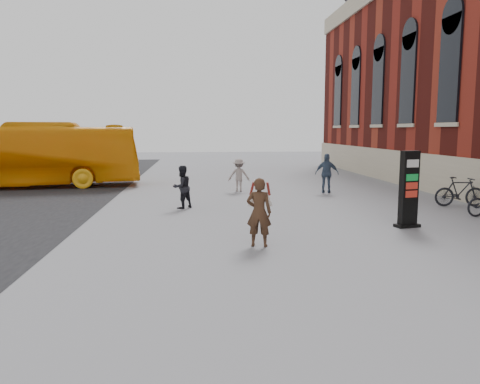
{
  "coord_description": "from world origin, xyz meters",
  "views": [
    {
      "loc": [
        -1.45,
        -11.68,
        2.94
      ],
      "look_at": [
        -0.28,
        0.79,
        1.26
      ],
      "focal_mm": 35.0,
      "sensor_mm": 36.0,
      "label": 1
    }
  ],
  "objects": [
    {
      "name": "ground",
      "position": [
        0.0,
        0.0,
        0.0
      ],
      "size": [
        100.0,
        100.0,
        0.0
      ],
      "primitive_type": "plane",
      "color": "#9E9EA3"
    },
    {
      "name": "woman",
      "position": [
        0.1,
        -0.2,
        0.9
      ],
      "size": [
        0.77,
        0.72,
        1.75
      ],
      "rotation": [
        0.0,
        0.0,
        2.89
      ],
      "color": "#442B1C",
      "rests_on": "ground"
    },
    {
      "name": "pedestrian_c",
      "position": [
        4.59,
        9.48,
        0.91
      ],
      "size": [
        1.16,
        0.75,
        1.83
      ],
      "primitive_type": "imported",
      "rotation": [
        0.0,
        0.0,
        2.83
      ],
      "color": "#3E5069",
      "rests_on": "ground"
    },
    {
      "name": "bike_7",
      "position": [
        8.6,
        5.2,
        0.57
      ],
      "size": [
        1.95,
        0.75,
        1.15
      ],
      "primitive_type": "imported",
      "rotation": [
        0.0,
        0.0,
        1.46
      ],
      "color": "black",
      "rests_on": "ground"
    },
    {
      "name": "info_pylon",
      "position": [
        4.9,
        1.71,
        1.15
      ],
      "size": [
        0.81,
        0.54,
        2.31
      ],
      "rotation": [
        0.0,
        0.0,
        0.25
      ],
      "color": "black",
      "rests_on": "ground"
    },
    {
      "name": "pedestrian_b",
      "position": [
        0.56,
        10.36,
        0.78
      ],
      "size": [
        1.07,
        0.69,
        1.56
      ],
      "primitive_type": "imported",
      "rotation": [
        0.0,
        0.0,
        3.03
      ],
      "color": "gray",
      "rests_on": "ground"
    },
    {
      "name": "pedestrian_a",
      "position": [
        -2.0,
        5.77,
        0.8
      ],
      "size": [
        0.99,
        0.96,
        1.61
      ],
      "primitive_type": "imported",
      "rotation": [
        0.0,
        0.0,
        3.82
      ],
      "color": "black",
      "rests_on": "ground"
    },
    {
      "name": "bus",
      "position": [
        -10.36,
        13.0,
        1.65
      ],
      "size": [
        12.11,
        4.24,
        3.3
      ],
      "primitive_type": "imported",
      "rotation": [
        0.0,
        0.0,
        1.7
      ],
      "color": "#F49F0E",
      "rests_on": "road"
    }
  ]
}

